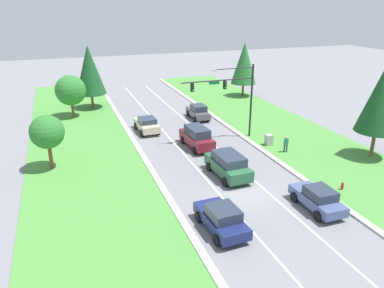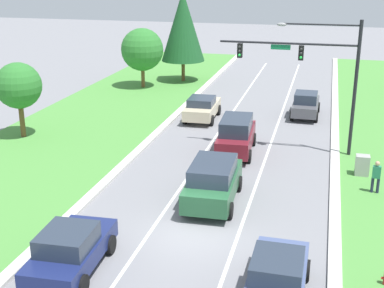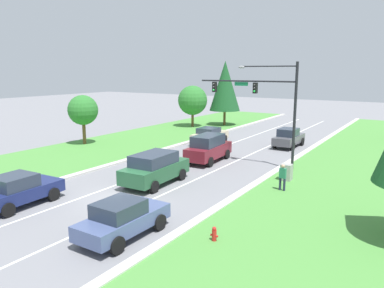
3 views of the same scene
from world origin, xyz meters
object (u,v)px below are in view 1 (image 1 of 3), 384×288
object	(u,v)px
navy_sedan	(222,218)
conifer_near_right_tree	(244,63)
slate_blue_sedan	(318,198)
fire_hydrant	(342,186)
pedestrian	(286,144)
conifer_mid_left_tree	(89,70)
champagne_sedan	(147,124)
oak_far_left_tree	(47,132)
utility_cabinet	(269,140)
graphite_sedan	(198,112)
oak_near_left_tree	(71,90)
burgundy_suv	(197,137)
forest_suv	(228,165)
traffic_signal_mast	(232,91)
conifer_far_right_tree	(381,99)

from	to	relation	value
navy_sedan	conifer_near_right_tree	size ratio (longest dim) A/B	0.57
slate_blue_sedan	fire_hydrant	size ratio (longest dim) A/B	6.28
slate_blue_sedan	fire_hydrant	xyz separation A→B (m)	(3.60, 1.67, -0.51)
navy_sedan	pedestrian	xyz separation A→B (m)	(11.10, 9.85, 0.07)
conifer_mid_left_tree	navy_sedan	bearing A→B (deg)	-81.90
champagne_sedan	oak_far_left_tree	bearing A→B (deg)	-147.34
champagne_sedan	conifer_mid_left_tree	bearing A→B (deg)	109.35
utility_cabinet	conifer_mid_left_tree	bearing A→B (deg)	126.61
navy_sedan	oak_far_left_tree	world-z (taller)	oak_far_left_tree
pedestrian	conifer_near_right_tree	size ratio (longest dim) A/B	0.21
graphite_sedan	slate_blue_sedan	size ratio (longest dim) A/B	1.01
champagne_sedan	oak_near_left_tree	distance (m)	11.64
graphite_sedan	oak_far_left_tree	distance (m)	19.82
oak_far_left_tree	oak_near_left_tree	bearing A→B (deg)	80.20
graphite_sedan	utility_cabinet	world-z (taller)	graphite_sedan
graphite_sedan	fire_hydrant	world-z (taller)	graphite_sedan
fire_hydrant	conifer_near_right_tree	world-z (taller)	conifer_near_right_tree
burgundy_suv	pedestrian	distance (m)	8.62
oak_near_left_tree	conifer_mid_left_tree	distance (m)	4.81
graphite_sedan	fire_hydrant	size ratio (longest dim) A/B	6.37
forest_suv	navy_sedan	bearing A→B (deg)	-119.96
utility_cabinet	traffic_signal_mast	bearing A→B (deg)	132.60
oak_near_left_tree	conifer_far_right_tree	xyz separation A→B (m)	(25.51, -22.77, 2.18)
champagne_sedan	conifer_near_right_tree	bearing A→B (deg)	30.82
forest_suv	oak_near_left_tree	world-z (taller)	oak_near_left_tree
slate_blue_sedan	conifer_far_right_tree	size ratio (longest dim) A/B	0.51
burgundy_suv	oak_far_left_tree	bearing A→B (deg)	178.97
champagne_sedan	burgundy_suv	distance (m)	7.33
utility_cabinet	oak_near_left_tree	bearing A→B (deg)	136.66
traffic_signal_mast	oak_far_left_tree	distance (m)	18.01
oak_far_left_tree	utility_cabinet	bearing A→B (deg)	-4.08
graphite_sedan	champagne_sedan	size ratio (longest dim) A/B	0.97
pedestrian	conifer_near_right_tree	distance (m)	23.22
navy_sedan	oak_near_left_tree	distance (m)	30.09
oak_near_left_tree	oak_far_left_tree	world-z (taller)	oak_near_left_tree
graphite_sedan	utility_cabinet	distance (m)	11.55
traffic_signal_mast	conifer_far_right_tree	world-z (taller)	conifer_far_right_tree
navy_sedan	fire_hydrant	size ratio (longest dim) A/B	6.53
traffic_signal_mast	conifer_mid_left_tree	distance (m)	21.42
forest_suv	slate_blue_sedan	size ratio (longest dim) A/B	1.15
conifer_far_right_tree	oak_far_left_tree	world-z (taller)	conifer_far_right_tree
conifer_far_right_tree	oak_far_left_tree	bearing A→B (deg)	165.54
graphite_sedan	fire_hydrant	distance (m)	21.67
champagne_sedan	conifer_far_right_tree	size ratio (longest dim) A/B	0.53
burgundy_suv	fire_hydrant	world-z (taller)	burgundy_suv
traffic_signal_mast	oak_far_left_tree	xyz separation A→B (m)	(-17.85, -1.58, -1.79)
forest_suv	pedestrian	world-z (taller)	forest_suv
navy_sedan	oak_near_left_tree	xyz separation A→B (m)	(-7.39, 29.06, 2.55)
pedestrian	fire_hydrant	xyz separation A→B (m)	(-0.14, -8.08, -0.59)
slate_blue_sedan	pedestrian	distance (m)	10.44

